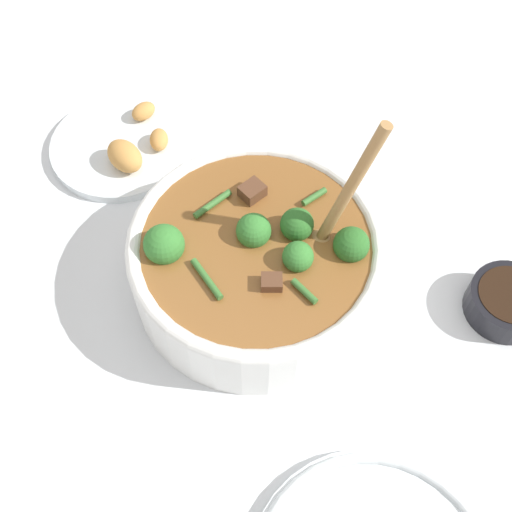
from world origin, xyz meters
TOP-DOWN VIEW (x-y plane):
  - ground_plane at (0.00, 0.00)m, footprint 4.00×4.00m
  - stew_bowl at (0.00, 0.00)m, footprint 0.27×0.27m
  - condiment_bowl at (0.26, 0.10)m, footprint 0.09×0.09m
  - food_plate at (-0.25, 0.09)m, footprint 0.18×0.18m

SIDE VIEW (x-z plane):
  - ground_plane at x=0.00m, z-range 0.00..0.00m
  - food_plate at x=-0.25m, z-range -0.01..0.03m
  - condiment_bowl at x=0.26m, z-range 0.00..0.04m
  - stew_bowl at x=0.00m, z-range -0.07..0.17m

